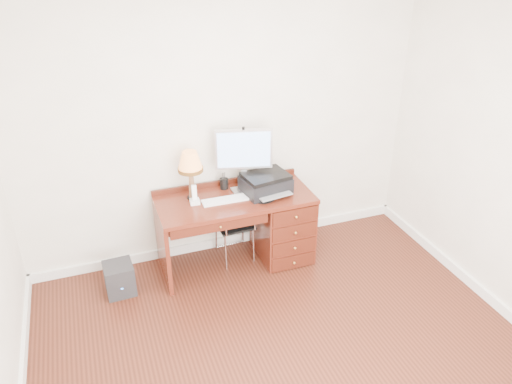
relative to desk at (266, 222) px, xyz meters
name	(u,v)px	position (x,y,z in m)	size (l,w,h in m)	color
ground	(290,359)	(-0.32, -1.40, -0.41)	(4.00, 4.00, 0.00)	#35140C
room_shell	(262,305)	(-0.32, -0.77, -0.36)	(4.00, 4.00, 4.00)	white
desk	(266,222)	(0.00, 0.00, 0.00)	(1.50, 0.67, 0.75)	#5D2013
monitor	(243,153)	(-0.19, 0.12, 0.73)	(0.54, 0.24, 0.63)	silver
keyboard	(226,200)	(-0.42, -0.03, 0.35)	(0.45, 0.13, 0.02)	white
mouse_pad	(263,197)	(-0.07, -0.10, 0.35)	(0.24, 0.24, 0.05)	black
printer	(266,183)	(0.00, 0.01, 0.43)	(0.49, 0.40, 0.19)	black
leg_lamp	(190,164)	(-0.71, 0.12, 0.69)	(0.24, 0.24, 0.48)	black
phone	(195,198)	(-0.71, 0.02, 0.39)	(0.10, 0.10, 0.19)	white
pen_cup	(224,184)	(-0.36, 0.22, 0.39)	(0.09, 0.09, 0.11)	black
chair	(236,222)	(-0.30, 0.04, 0.04)	(0.37, 0.37, 0.75)	black
equipment_box	(120,278)	(-1.49, -0.09, -0.26)	(0.26, 0.26, 0.30)	black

